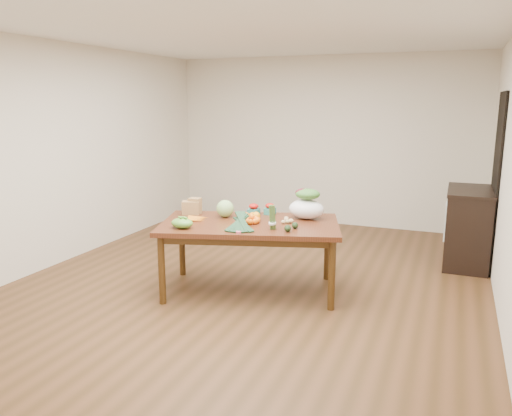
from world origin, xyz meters
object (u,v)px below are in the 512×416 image
at_px(cabinet, 467,227).
at_px(mandarin_cluster, 252,218).
at_px(cabbage, 225,209).
at_px(asparagus_bundle, 272,217).
at_px(dining_table, 250,257).
at_px(paper_bag, 191,206).
at_px(kale_bunch, 240,223).
at_px(salad_bag, 306,205).

distance_m(cabinet, mandarin_cluster, 2.83).
height_order(cabbage, mandarin_cluster, cabbage).
relative_size(mandarin_cluster, asparagus_bundle, 0.72).
xyz_separation_m(dining_table, asparagus_bundle, (0.32, -0.19, 0.50)).
xyz_separation_m(cabinet, cabbage, (-2.49, -1.72, 0.37)).
distance_m(paper_bag, mandarin_cluster, 0.80).
xyz_separation_m(mandarin_cluster, kale_bunch, (0.01, -0.33, 0.03)).
relative_size(kale_bunch, salad_bag, 1.05).
height_order(mandarin_cluster, asparagus_bundle, asparagus_bundle).
height_order(dining_table, paper_bag, paper_bag).
xyz_separation_m(cabinet, paper_bag, (-2.91, -1.73, 0.37)).
bearing_deg(cabbage, kale_bunch, -50.99).
bearing_deg(cabinet, asparagus_bundle, -131.83).
xyz_separation_m(mandarin_cluster, salad_bag, (0.47, 0.40, 0.10)).
distance_m(dining_table, asparagus_bundle, 0.62).
xyz_separation_m(mandarin_cluster, asparagus_bundle, (0.29, -0.18, 0.08)).
xyz_separation_m(paper_bag, salad_bag, (1.26, 0.26, 0.06)).
bearing_deg(kale_bunch, asparagus_bundle, 12.04).
distance_m(dining_table, paper_bag, 0.90).
relative_size(dining_table, cabbage, 9.70).
xyz_separation_m(paper_bag, cabbage, (0.42, 0.01, 0.00)).
bearing_deg(asparagus_bundle, kale_bunch, -167.96).
distance_m(cabinet, paper_bag, 3.40).
bearing_deg(salad_bag, kale_bunch, -122.20).
distance_m(cabbage, salad_bag, 0.88).
distance_m(paper_bag, cabbage, 0.42).
bearing_deg(kale_bunch, cabinet, 29.40).
bearing_deg(cabbage, salad_bag, 17.13).
height_order(cabbage, asparagus_bundle, asparagus_bundle).
xyz_separation_m(paper_bag, kale_bunch, (0.80, -0.46, -0.01)).
relative_size(cabbage, asparagus_bundle, 0.75).
relative_size(dining_table, mandarin_cluster, 10.16).
bearing_deg(salad_bag, cabbage, -162.87).
bearing_deg(mandarin_cluster, cabinet, 41.33).
bearing_deg(kale_bunch, salad_bag, 41.04).
height_order(paper_bag, asparagus_bundle, asparagus_bundle).
xyz_separation_m(dining_table, cabinet, (2.14, 1.85, 0.10)).
distance_m(mandarin_cluster, asparagus_bundle, 0.35).
bearing_deg(mandarin_cluster, kale_bunch, -88.31).
height_order(cabinet, paper_bag, cabinet).
xyz_separation_m(cabinet, mandarin_cluster, (-2.11, -1.86, 0.33)).
relative_size(kale_bunch, asparagus_bundle, 1.60).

